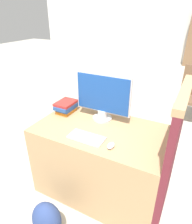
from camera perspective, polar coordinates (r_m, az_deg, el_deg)
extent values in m
plane|color=#BCB7A8|center=(2.17, -3.57, -27.11)|extent=(20.00, 20.00, 0.00)
cube|color=white|center=(8.11, 24.62, 22.32)|extent=(12.00, 0.06, 2.80)
cube|color=tan|center=(2.10, 1.37, -13.71)|extent=(1.24, 0.73, 0.77)
cube|color=maroon|center=(1.84, 20.33, -13.52)|extent=(0.05, 0.74, 1.23)
cube|color=tan|center=(1.53, 24.13, 5.21)|extent=(0.07, 0.74, 0.05)
cylinder|color=silver|center=(2.03, 1.81, -1.73)|extent=(0.19, 0.19, 0.02)
cylinder|color=silver|center=(2.00, 1.83, -0.55)|extent=(0.09, 0.09, 0.07)
cube|color=silver|center=(1.92, 1.99, 5.24)|extent=(0.57, 0.01, 0.39)
cube|color=#19479E|center=(1.91, 1.92, 5.19)|extent=(0.54, 0.02, 0.36)
cube|color=silver|center=(1.73, -2.77, -7.35)|extent=(0.31, 0.15, 0.02)
ellipsoid|color=white|center=(1.63, 4.26, -9.55)|extent=(0.05, 0.09, 0.04)
cube|color=orange|center=(2.18, -8.45, 0.38)|extent=(0.14, 0.20, 0.04)
cube|color=#285199|center=(2.18, -8.21, 1.22)|extent=(0.14, 0.23, 0.02)
cube|color=#285199|center=(2.15, -8.55, 1.74)|extent=(0.16, 0.24, 0.04)
cube|color=#B72D28|center=(2.14, -8.63, 2.61)|extent=(0.17, 0.23, 0.03)
ellipsoid|color=navy|center=(1.98, -13.89, -27.58)|extent=(0.26, 0.22, 0.34)
cylinder|color=brown|center=(3.70, 21.91, -0.21)|extent=(0.04, 0.04, 0.37)
cylinder|color=brown|center=(4.05, 22.64, 1.97)|extent=(0.04, 0.04, 0.37)
cube|color=brown|center=(3.79, 25.66, 3.18)|extent=(0.44, 0.44, 0.05)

